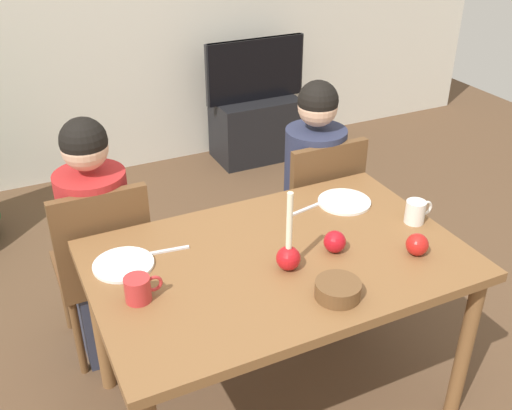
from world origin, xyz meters
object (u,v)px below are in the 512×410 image
chair_left (103,261)px  person_left_child (100,246)px  chair_right (316,208)px  tv (255,70)px  candle_centerpiece (288,254)px  dining_table (278,274)px  plate_right (344,202)px  mug_left (139,289)px  apple_near_candle (335,242)px  bowl_walnuts (338,290)px  tv_stand (255,128)px  person_right_child (313,195)px  plate_left (123,265)px  mug_right (416,212)px  apple_by_left_plate (417,245)px

chair_left → person_left_child: bearing=90.0°
chair_right → tv: 1.77m
tv → candle_centerpiece: 2.59m
dining_table → tv: tv is taller
person_left_child → plate_right: 1.09m
chair_right → mug_left: chair_right is taller
candle_centerpiece → apple_near_candle: size_ratio=3.68×
bowl_walnuts → tv_stand: bearing=70.3°
person_left_child → person_right_child: (1.09, 0.00, 0.00)m
bowl_walnuts → candle_centerpiece: bearing=109.0°
plate_left → mug_left: 0.22m
plate_right → mug_right: size_ratio=1.82×
mug_left → person_right_child: bearing=31.7°
person_left_child → apple_by_left_plate: person_left_child is taller
candle_centerpiece → chair_left: bearing=128.5°
mug_left → apple_by_left_plate: (1.02, -0.19, -0.00)m
chair_left → mug_right: 1.36m
mug_left → mug_right: size_ratio=1.05×
person_right_child → tv_stand: size_ratio=1.83×
person_right_child → apple_by_left_plate: person_right_child is taller
tv_stand → plate_left: 2.66m
chair_right → plate_right: bearing=-103.3°
tv_stand → apple_near_candle: apple_near_candle is taller
mug_left → apple_by_left_plate: 1.04m
person_right_child → candle_centerpiece: person_right_child is taller
dining_table → person_left_child: person_left_child is taller
candle_centerpiece → mug_right: candle_centerpiece is taller
plate_right → bowl_walnuts: (-0.38, -0.54, 0.02)m
dining_table → chair_left: chair_left is taller
mug_left → candle_centerpiece: bearing=-6.2°
person_right_child → mug_left: size_ratio=8.85×
person_right_child → apple_by_left_plate: 0.88m
tv_stand → apple_by_left_plate: 2.62m
dining_table → apple_near_candle: apple_near_candle is taller
dining_table → bowl_walnuts: 0.33m
chair_left → apple_by_left_plate: chair_left is taller
mug_left → apple_by_left_plate: size_ratio=1.55×
chair_left → mug_right: (1.17, -0.63, 0.29)m
chair_right → mug_left: 1.28m
plate_left → apple_by_left_plate: bearing=-21.5°
bowl_walnuts → apple_near_candle: size_ratio=1.84×
chair_right → candle_centerpiece: candle_centerpiece is taller
apple_by_left_plate → tv_stand: bearing=78.2°
dining_table → tv: (1.00, 2.30, 0.04)m
person_right_child → dining_table: bearing=-129.8°
bowl_walnuts → mug_right: bearing=26.9°
mug_right → bowl_walnuts: bearing=-153.1°
dining_table → chair_right: 0.82m
person_right_child → mug_left: person_right_child is taller
chair_right → tv_stand: (0.47, 1.69, -0.27)m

